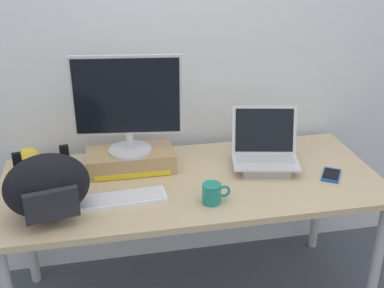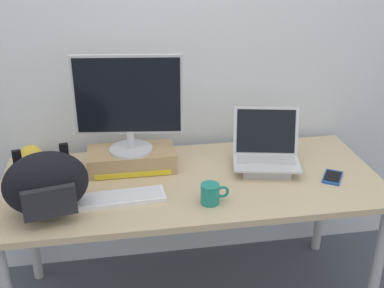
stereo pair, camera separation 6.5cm
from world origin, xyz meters
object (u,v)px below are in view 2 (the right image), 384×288
object	(u,v)px
messenger_backpack	(46,184)
cell_phone	(333,177)
external_keyboard	(112,199)
coffee_mug	(211,194)
desktop_monitor	(128,102)
plush_toy	(31,157)
toner_box_yellow	(132,159)
open_laptop	(266,158)

from	to	relation	value
messenger_backpack	cell_phone	size ratio (longest dim) A/B	2.36
external_keyboard	messenger_backpack	xyz separation A→B (m)	(-0.25, -0.05, 0.12)
external_keyboard	coffee_mug	size ratio (longest dim) A/B	3.80
desktop_monitor	plush_toy	world-z (taller)	desktop_monitor
messenger_backpack	coffee_mug	size ratio (longest dim) A/B	3.01
coffee_mug	cell_phone	world-z (taller)	coffee_mug
toner_box_yellow	coffee_mug	distance (m)	0.49
open_laptop	coffee_mug	bearing A→B (deg)	-128.35
messenger_backpack	coffee_mug	xyz separation A→B (m)	(0.67, -0.03, -0.09)
external_keyboard	coffee_mug	distance (m)	0.42
desktop_monitor	open_laptop	bearing A→B (deg)	-2.03
toner_box_yellow	plush_toy	size ratio (longest dim) A/B	3.66
coffee_mug	cell_phone	size ratio (longest dim) A/B	0.78
open_laptop	coffee_mug	world-z (taller)	open_laptop
messenger_backpack	external_keyboard	bearing A→B (deg)	0.42
toner_box_yellow	cell_phone	bearing A→B (deg)	-15.57
toner_box_yellow	cell_phone	distance (m)	0.95
open_laptop	plush_toy	size ratio (longest dim) A/B	3.11
toner_box_yellow	messenger_backpack	size ratio (longest dim) A/B	1.13
desktop_monitor	open_laptop	distance (m)	0.70
desktop_monitor	open_laptop	xyz separation A→B (m)	(0.64, -0.11, -0.28)
external_keyboard	cell_phone	xyz separation A→B (m)	(1.02, 0.04, -0.01)
open_laptop	messenger_backpack	world-z (taller)	open_laptop
desktop_monitor	coffee_mug	bearing A→B (deg)	-42.80
toner_box_yellow	desktop_monitor	xyz separation A→B (m)	(-0.00, -0.00, 0.29)
external_keyboard	cell_phone	bearing A→B (deg)	-1.36
coffee_mug	cell_phone	xyz separation A→B (m)	(0.60, 0.12, -0.04)
desktop_monitor	cell_phone	bearing A→B (deg)	-8.06
coffee_mug	cell_phone	distance (m)	0.62
desktop_monitor	coffee_mug	xyz separation A→B (m)	(0.31, -0.38, -0.29)
desktop_monitor	messenger_backpack	bearing A→B (deg)	-127.85
external_keyboard	cell_phone	world-z (taller)	external_keyboard
open_laptop	messenger_backpack	distance (m)	1.02
toner_box_yellow	external_keyboard	size ratio (longest dim) A/B	0.90
coffee_mug	external_keyboard	bearing A→B (deg)	169.06
desktop_monitor	plush_toy	bearing A→B (deg)	177.18
desktop_monitor	toner_box_yellow	bearing A→B (deg)	87.21
desktop_monitor	coffee_mug	size ratio (longest dim) A/B	4.07
open_laptop	external_keyboard	size ratio (longest dim) A/B	0.76
open_laptop	messenger_backpack	bearing A→B (deg)	-154.46
plush_toy	cell_phone	bearing A→B (deg)	-13.73
toner_box_yellow	desktop_monitor	world-z (taller)	desktop_monitor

